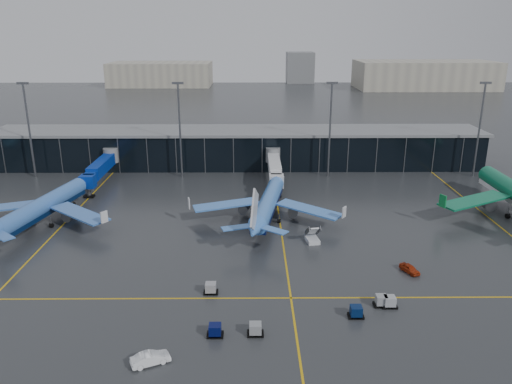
{
  "coord_description": "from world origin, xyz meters",
  "views": [
    {
      "loc": [
        4.21,
        -81.3,
        38.64
      ],
      "look_at": [
        5.0,
        18.0,
        6.0
      ],
      "focal_mm": 35.0,
      "sensor_mm": 36.0,
      "label": 1
    }
  ],
  "objects_px": {
    "baggage_carts": "(302,310)",
    "service_van_white": "(150,358)",
    "airliner_klm_near": "(268,193)",
    "service_van_red": "(410,269)",
    "mobile_airstair": "(313,238)",
    "airliner_arkefly": "(42,196)"
  },
  "relations": [
    {
      "from": "baggage_carts",
      "to": "service_van_white",
      "type": "height_order",
      "value": "baggage_carts"
    },
    {
      "from": "airliner_klm_near",
      "to": "service_van_white",
      "type": "distance_m",
      "value": 50.92
    },
    {
      "from": "service_van_red",
      "to": "baggage_carts",
      "type": "bearing_deg",
      "value": -170.37
    },
    {
      "from": "airliner_klm_near",
      "to": "mobile_airstair",
      "type": "xyz_separation_m",
      "value": [
        8.09,
        -12.18,
        -5.02
      ]
    },
    {
      "from": "airliner_arkefly",
      "to": "service_van_red",
      "type": "bearing_deg",
      "value": -6.55
    },
    {
      "from": "baggage_carts",
      "to": "mobile_airstair",
      "type": "distance_m",
      "value": 25.66
    },
    {
      "from": "mobile_airstair",
      "to": "service_van_red",
      "type": "height_order",
      "value": "mobile_airstair"
    },
    {
      "from": "airliner_arkefly",
      "to": "mobile_airstair",
      "type": "xyz_separation_m",
      "value": [
        54.66,
        -10.19,
        -5.21
      ]
    },
    {
      "from": "service_van_red",
      "to": "service_van_white",
      "type": "xyz_separation_m",
      "value": [
        -38.5,
        -23.51,
        0.11
      ]
    },
    {
      "from": "baggage_carts",
      "to": "service_van_white",
      "type": "bearing_deg",
      "value": -151.06
    },
    {
      "from": "airliner_klm_near",
      "to": "service_van_red",
      "type": "xyz_separation_m",
      "value": [
        22.82,
        -24.68,
        -5.11
      ]
    },
    {
      "from": "airliner_arkefly",
      "to": "airliner_klm_near",
      "type": "height_order",
      "value": "airliner_arkefly"
    },
    {
      "from": "airliner_arkefly",
      "to": "airliner_klm_near",
      "type": "bearing_deg",
      "value": 14.0
    },
    {
      "from": "airliner_klm_near",
      "to": "mobile_airstair",
      "type": "height_order",
      "value": "airliner_klm_near"
    },
    {
      "from": "service_van_red",
      "to": "service_van_white",
      "type": "height_order",
      "value": "service_van_white"
    },
    {
      "from": "mobile_airstair",
      "to": "service_van_red",
      "type": "bearing_deg",
      "value": -49.62
    },
    {
      "from": "airliner_arkefly",
      "to": "service_van_red",
      "type": "height_order",
      "value": "airliner_arkefly"
    },
    {
      "from": "airliner_klm_near",
      "to": "service_van_red",
      "type": "relative_size",
      "value": 9.53
    },
    {
      "from": "airliner_arkefly",
      "to": "mobile_airstair",
      "type": "bearing_deg",
      "value": 1.0
    },
    {
      "from": "baggage_carts",
      "to": "mobile_airstair",
      "type": "xyz_separation_m",
      "value": [
        4.37,
        25.29,
        0.01
      ]
    },
    {
      "from": "airliner_klm_near",
      "to": "service_van_white",
      "type": "height_order",
      "value": "airliner_klm_near"
    },
    {
      "from": "service_van_white",
      "to": "mobile_airstair",
      "type": "bearing_deg",
      "value": -57.78
    }
  ]
}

